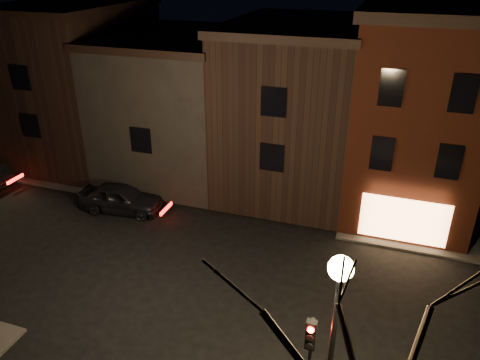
% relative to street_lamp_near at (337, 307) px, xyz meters
% --- Properties ---
extents(ground, '(120.00, 120.00, 0.00)m').
position_rel_street_lamp_near_xyz_m(ground, '(-6.20, 6.00, -5.18)').
color(ground, black).
rests_on(ground, ground).
extents(sidewalk_far_left, '(30.00, 30.00, 0.12)m').
position_rel_street_lamp_near_xyz_m(sidewalk_far_left, '(-26.20, 26.00, -5.12)').
color(sidewalk_far_left, '#2D2B28').
rests_on(sidewalk_far_left, ground).
extents(corner_building, '(6.50, 8.50, 10.50)m').
position_rel_street_lamp_near_xyz_m(corner_building, '(1.80, 15.47, 0.22)').
color(corner_building, '#40160B').
rests_on(corner_building, ground).
extents(row_building_a, '(7.30, 10.30, 9.40)m').
position_rel_street_lamp_near_xyz_m(row_building_a, '(-4.70, 16.50, -0.34)').
color(row_building_a, black).
rests_on(row_building_a, ground).
extents(row_building_b, '(7.80, 10.30, 8.40)m').
position_rel_street_lamp_near_xyz_m(row_building_b, '(-11.95, 16.50, -0.85)').
color(row_building_b, black).
rests_on(row_building_b, ground).
extents(row_building_c, '(7.30, 10.30, 9.90)m').
position_rel_street_lamp_near_xyz_m(row_building_c, '(-19.20, 16.50, -0.09)').
color(row_building_c, black).
rests_on(row_building_c, ground).
extents(street_lamp_near, '(0.60, 0.60, 6.48)m').
position_rel_street_lamp_near_xyz_m(street_lamp_near, '(0.00, 0.00, 0.00)').
color(street_lamp_near, black).
rests_on(street_lamp_near, sidewalk_near_right).
extents(traffic_signal, '(0.58, 0.38, 4.05)m').
position_rel_street_lamp_near_xyz_m(traffic_signal, '(-0.60, 0.49, -2.37)').
color(traffic_signal, black).
rests_on(traffic_signal, sidewalk_near_right).
extents(parked_car_a, '(4.70, 2.27, 1.55)m').
position_rel_street_lamp_near_xyz_m(parked_car_a, '(-12.70, 10.09, -4.40)').
color(parked_car_a, black).
rests_on(parked_car_a, ground).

